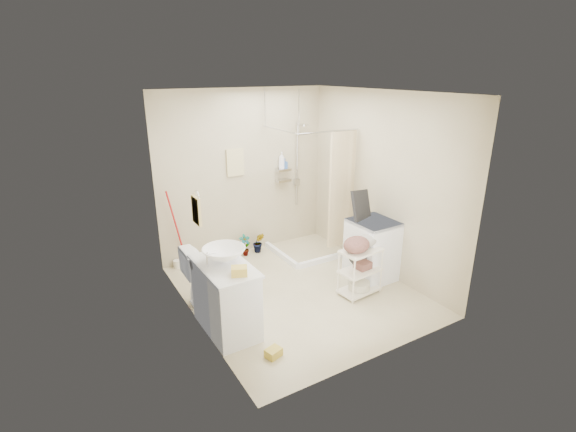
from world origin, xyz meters
The scene contains 23 objects.
floor centered at (0.00, 0.00, 0.00)m, with size 3.20×3.20×0.00m, color beige.
ceiling centered at (0.00, 0.00, 2.60)m, with size 2.80×3.20×0.04m, color silver.
wall_back centered at (0.00, 1.60, 1.30)m, with size 2.80×0.04×2.60m, color #C4B898.
wall_front centered at (0.00, -1.60, 1.30)m, with size 2.80×0.04×2.60m, color #C4B898.
wall_left centered at (-1.40, 0.00, 1.30)m, with size 0.04×3.20×2.60m, color #C4B898.
wall_right centered at (1.40, 0.00, 1.30)m, with size 0.04×3.20×2.60m, color #C4B898.
vanity centered at (-1.16, -0.34, 0.41)m, with size 0.52×0.93×0.82m, color silver.
sink centered at (-1.12, -0.25, 0.90)m, with size 0.48×0.48×0.17m, color white.
counter_basket centered at (-1.11, -0.64, 0.87)m, with size 0.17×0.13×0.09m, color #E3C34A.
floor_basket centered at (-0.94, -1.04, 0.06)m, with size 0.24×0.18×0.13m, color gold.
toilet centered at (-1.04, 0.37, 0.38)m, with size 0.43×0.75×0.77m, color white.
mop centered at (-1.19, 1.53, 0.62)m, with size 0.12×0.12×1.24m, color #B51415, non-canonical shape.
potted_plant_a centered at (-0.12, 1.39, 0.18)m, with size 0.19×0.13×0.36m, color brown.
potted_plant_b centered at (0.13, 1.40, 0.17)m, with size 0.19×0.15×0.34m, color brown.
hanging_towel centered at (-0.15, 1.58, 1.50)m, with size 0.28×0.03×0.42m, color beige.
towel_ring centered at (-1.38, -0.20, 1.47)m, with size 0.04×0.22×0.34m, color #FEE593, non-canonical shape.
tp_holder centered at (-1.36, 0.05, 0.72)m, with size 0.08×0.12×0.14m, color white, non-canonical shape.
shower centered at (0.85, 1.05, 1.05)m, with size 1.10×1.10×2.10m, color white, non-canonical shape.
shampoo_bottle_a centered at (0.65, 1.53, 1.45)m, with size 0.10×0.10×0.27m, color white.
shampoo_bottle_b centered at (0.70, 1.53, 1.40)m, with size 0.07×0.07×0.16m, color #355DA6.
washing_machine centered at (1.14, -0.20, 0.43)m, with size 0.59×0.61×0.87m, color white.
laundry_rack centered at (0.69, -0.47, 0.38)m, with size 0.55×0.32×0.76m, color white, non-canonical shape.
ironing_board centered at (1.04, -0.13, 0.66)m, with size 0.37×0.11×1.31m, color black, non-canonical shape.
Camera 1 is at (-2.66, -4.25, 2.85)m, focal length 26.00 mm.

